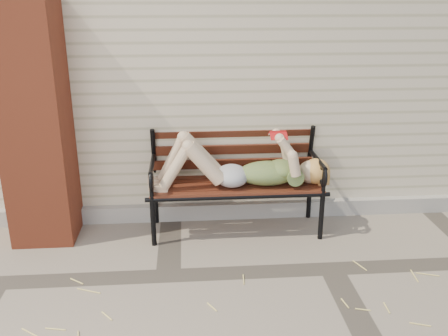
{
  "coord_description": "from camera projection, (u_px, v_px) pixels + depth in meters",
  "views": [
    {
      "loc": [
        -1.09,
        -3.26,
        2.04
      ],
      "look_at": [
        -0.78,
        0.62,
        0.62
      ],
      "focal_mm": 40.0,
      "sensor_mm": 36.0,
      "label": 1
    }
  ],
  "objects": [
    {
      "name": "ground",
      "position": [
        331.0,
        269.0,
        3.83
      ],
      "size": [
        80.0,
        80.0,
        0.0
      ],
      "primitive_type": "plane",
      "color": "gray",
      "rests_on": "ground"
    },
    {
      "name": "house_wall",
      "position": [
        272.0,
        34.0,
        6.13
      ],
      "size": [
        8.0,
        4.0,
        3.0
      ],
      "primitive_type": "cube",
      "color": "beige",
      "rests_on": "ground"
    },
    {
      "name": "foundation_strip",
      "position": [
        303.0,
        208.0,
        4.72
      ],
      "size": [
        8.0,
        0.1,
        0.15
      ],
      "primitive_type": "cube",
      "color": "#9F988F",
      "rests_on": "ground"
    },
    {
      "name": "brick_pillar",
      "position": [
        36.0,
        124.0,
        4.03
      ],
      "size": [
        0.5,
        0.5,
        2.0
      ],
      "primitive_type": "cube",
      "color": "#9A3C22",
      "rests_on": "ground"
    },
    {
      "name": "garden_bench",
      "position": [
        235.0,
        165.0,
        4.34
      ],
      "size": [
        1.61,
        0.64,
        1.04
      ],
      "color": "black",
      "rests_on": "ground"
    },
    {
      "name": "reading_woman",
      "position": [
        238.0,
        166.0,
        4.21
      ],
      "size": [
        1.52,
        0.34,
        0.48
      ],
      "color": "#093542",
      "rests_on": "ground"
    }
  ]
}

